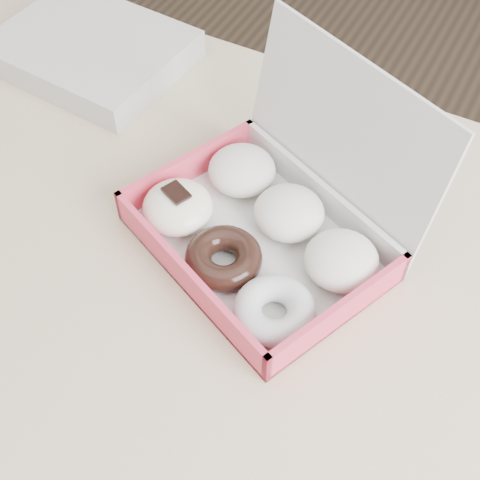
% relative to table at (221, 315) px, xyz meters
% --- Properties ---
extents(table, '(1.20, 0.80, 0.75)m').
position_rel_table_xyz_m(table, '(0.00, 0.00, 0.00)').
color(table, tan).
rests_on(table, ground).
extents(donut_box, '(0.36, 0.34, 0.21)m').
position_rel_table_xyz_m(donut_box, '(0.02, 0.08, 0.11)').
color(donut_box, silver).
rests_on(donut_box, table).
extents(newspapers, '(0.28, 0.23, 0.04)m').
position_rel_table_xyz_m(newspapers, '(-0.36, 0.26, 0.10)').
color(newspapers, silver).
rests_on(newspapers, table).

